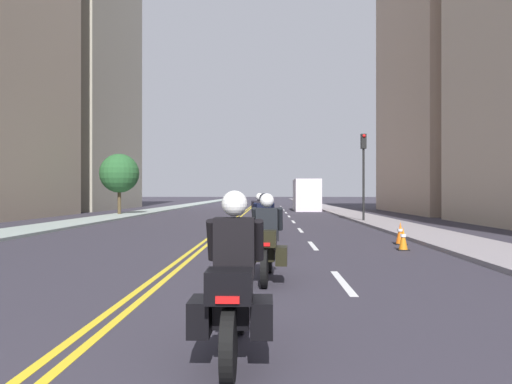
% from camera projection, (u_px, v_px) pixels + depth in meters
% --- Properties ---
extents(ground_plane, '(264.00, 264.00, 0.00)m').
position_uv_depth(ground_plane, '(249.00, 209.00, 48.75)').
color(ground_plane, '#302C36').
extents(sidewalk_left, '(2.44, 144.00, 0.12)m').
position_uv_depth(sidewalk_left, '(171.00, 208.00, 48.97)').
color(sidewalk_left, '#919E98').
rests_on(sidewalk_left, ground).
extents(sidewalk_right, '(2.44, 144.00, 0.12)m').
position_uv_depth(sidewalk_right, '(328.00, 208.00, 48.52)').
color(sidewalk_right, gray).
rests_on(sidewalk_right, ground).
extents(centreline_yellow_inner, '(0.12, 132.00, 0.01)m').
position_uv_depth(centreline_yellow_inner, '(248.00, 208.00, 48.75)').
color(centreline_yellow_inner, yellow).
rests_on(centreline_yellow_inner, ground).
extents(centreline_yellow_outer, '(0.12, 132.00, 0.01)m').
position_uv_depth(centreline_yellow_outer, '(250.00, 208.00, 48.74)').
color(centreline_yellow_outer, yellow).
rests_on(centreline_yellow_outer, ground).
extents(lane_dashes_white, '(0.14, 56.40, 0.01)m').
position_uv_depth(lane_dashes_white, '(291.00, 219.00, 29.66)').
color(lane_dashes_white, silver).
rests_on(lane_dashes_white, ground).
extents(building_left_2, '(9.38, 15.37, 29.22)m').
position_uv_depth(building_left_2, '(74.00, 60.00, 47.05)').
color(building_left_2, gray).
rests_on(building_left_2, ground).
extents(building_right_2, '(9.35, 15.72, 21.44)m').
position_uv_depth(building_right_2, '(456.00, 80.00, 38.80)').
color(building_right_2, tan).
rests_on(building_right_2, ground).
extents(motorcycle_0, '(0.76, 2.08, 1.64)m').
position_uv_depth(motorcycle_0, '(234.00, 290.00, 4.70)').
color(motorcycle_0, black).
rests_on(motorcycle_0, ground).
extents(motorcycle_1, '(0.78, 2.21, 1.61)m').
position_uv_depth(motorcycle_1, '(267.00, 244.00, 8.81)').
color(motorcycle_1, black).
rests_on(motorcycle_1, ground).
extents(motorcycle_2, '(0.77, 2.24, 1.60)m').
position_uv_depth(motorcycle_2, '(264.00, 228.00, 13.08)').
color(motorcycle_2, black).
rests_on(motorcycle_2, ground).
extents(motorcycle_3, '(0.77, 2.25, 1.61)m').
position_uv_depth(motorcycle_3, '(260.00, 220.00, 16.67)').
color(motorcycle_3, black).
rests_on(motorcycle_3, ground).
extents(motorcycle_4, '(0.78, 2.13, 1.60)m').
position_uv_depth(motorcycle_4, '(264.00, 215.00, 20.81)').
color(motorcycle_4, black).
rests_on(motorcycle_4, ground).
extents(traffic_cone_0, '(0.35, 0.35, 0.71)m').
position_uv_depth(traffic_cone_0, '(400.00, 233.00, 15.03)').
color(traffic_cone_0, black).
rests_on(traffic_cone_0, ground).
extents(traffic_cone_1, '(0.30, 0.30, 0.66)m').
position_uv_depth(traffic_cone_1, '(403.00, 239.00, 13.47)').
color(traffic_cone_1, black).
rests_on(traffic_cone_1, ground).
extents(traffic_light_near, '(0.28, 0.38, 4.81)m').
position_uv_depth(traffic_light_near, '(364.00, 161.00, 26.05)').
color(traffic_light_near, black).
rests_on(traffic_light_near, ground).
extents(street_tree_0, '(2.74, 2.74, 4.36)m').
position_uv_depth(street_tree_0, '(119.00, 173.00, 33.79)').
color(street_tree_0, '#493C25').
rests_on(street_tree_0, ground).
extents(parked_truck, '(2.20, 6.50, 2.80)m').
position_uv_depth(parked_truck, '(306.00, 196.00, 43.46)').
color(parked_truck, '#B7BDC8').
rests_on(parked_truck, ground).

